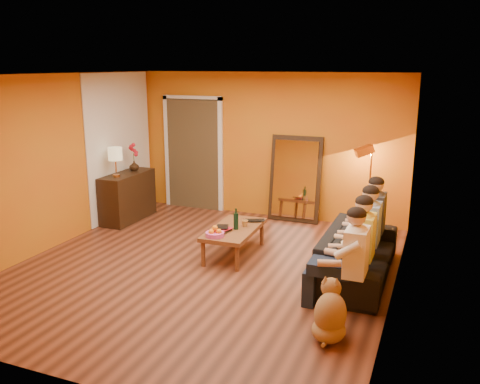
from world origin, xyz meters
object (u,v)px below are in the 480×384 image
at_px(mirror_frame, 295,179).
at_px(person_mid_left, 363,245).
at_px(coffee_table, 234,241).
at_px(wine_bottle, 236,219).
at_px(person_far_right, 375,219).
at_px(floor_lamp, 369,191).
at_px(vase, 134,166).
at_px(person_far_left, 356,260).
at_px(tumbler, 245,223).
at_px(dog, 331,310).
at_px(sofa, 357,254).
at_px(person_mid_right, 370,231).
at_px(table_lamp, 116,162).
at_px(sideboard, 128,197).
at_px(laptop, 254,222).

height_order(mirror_frame, person_mid_left, mirror_frame).
height_order(coffee_table, wine_bottle, wine_bottle).
xyz_separation_m(person_far_right, wine_bottle, (-1.87, -0.60, -0.03)).
height_order(floor_lamp, vase, floor_lamp).
bearing_deg(person_far_left, tumbler, 145.96).
bearing_deg(person_far_right, dog, -92.97).
height_order(sofa, floor_lamp, floor_lamp).
xyz_separation_m(floor_lamp, person_mid_right, (0.25, -1.72, -0.11)).
bearing_deg(person_far_left, sofa, 97.41).
distance_m(mirror_frame, floor_lamp, 1.35).
xyz_separation_m(table_lamp, vase, (0.00, 0.55, -0.16)).
xyz_separation_m(person_mid_right, wine_bottle, (-1.87, -0.05, -0.03)).
bearing_deg(sofa, person_far_right, -11.31).
bearing_deg(floor_lamp, person_far_right, -102.06).
distance_m(sofa, coffee_table, 1.80).
height_order(sideboard, dog, sideboard).
relative_size(person_mid_right, wine_bottle, 3.94).
bearing_deg(person_mid_left, sideboard, 161.40).
xyz_separation_m(table_lamp, person_mid_right, (4.37, -0.62, -0.49)).
relative_size(person_far_left, wine_bottle, 3.94).
bearing_deg(wine_bottle, sideboard, 158.72).
bearing_deg(tumbler, sofa, -7.43).
height_order(tumbler, laptop, tumbler).
height_order(person_mid_right, vase, person_mid_right).
relative_size(person_far_right, laptop, 3.73).
bearing_deg(laptop, person_mid_right, -34.93).
bearing_deg(floor_lamp, wine_bottle, -156.75).
distance_m(floor_lamp, tumbler, 2.24).
bearing_deg(coffee_table, floor_lamp, 44.13).
bearing_deg(floor_lamp, dog, -112.18).
distance_m(dog, vase, 5.22).
xyz_separation_m(person_mid_right, person_far_right, (0.00, 0.55, 0.00)).
bearing_deg(mirror_frame, dog, -68.98).
bearing_deg(table_lamp, floor_lamp, 14.97).
bearing_deg(wine_bottle, person_far_right, 17.80).
distance_m(mirror_frame, coffee_table, 2.10).
relative_size(coffee_table, wine_bottle, 3.94).
xyz_separation_m(mirror_frame, table_lamp, (-2.79, -1.38, 0.34)).
height_order(table_lamp, person_far_left, table_lamp).
xyz_separation_m(person_far_left, wine_bottle, (-1.87, 1.05, -0.03)).
bearing_deg(floor_lamp, person_mid_left, -107.94).
bearing_deg(coffee_table, person_mid_right, -1.73).
bearing_deg(wine_bottle, person_far_left, -29.23).
xyz_separation_m(mirror_frame, wine_bottle, (-0.29, -2.05, -0.18)).
bearing_deg(person_mid_left, wine_bottle, 165.10).
relative_size(table_lamp, laptop, 1.56).
bearing_deg(coffee_table, person_far_left, -31.51).
xyz_separation_m(mirror_frame, sideboard, (-2.79, -1.08, -0.34)).
distance_m(sofa, tumbler, 1.70).
xyz_separation_m(mirror_frame, floor_lamp, (1.33, -0.28, -0.04)).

